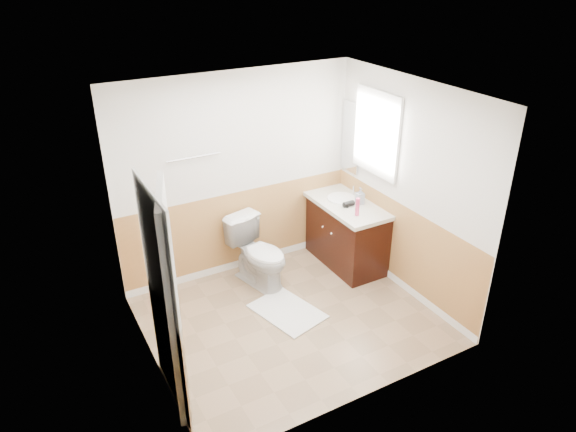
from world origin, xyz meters
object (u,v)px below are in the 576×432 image
toilet (259,253)px  bath_mat (287,311)px  vanity_cabinet (347,235)px  lotion_bottle (357,207)px  soap_dispenser (360,196)px

toilet → bath_mat: toilet is taller
toilet → vanity_cabinet: (1.18, -0.12, -0.01)m
toilet → bath_mat: (0.00, -0.70, -0.40)m
lotion_bottle → soap_dispenser: 0.33m
toilet → bath_mat: size_ratio=1.03×
soap_dispenser → vanity_cabinet: bearing=150.5°
bath_mat → soap_dispenser: size_ratio=3.81×
bath_mat → vanity_cabinet: vanity_cabinet is taller
bath_mat → vanity_cabinet: size_ratio=0.73×
bath_mat → soap_dispenser: soap_dispenser is taller
toilet → vanity_cabinet: 1.19m
toilet → soap_dispenser: size_ratio=3.92×
toilet → lotion_bottle: lotion_bottle is taller
toilet → lotion_bottle: 1.29m
toilet → soap_dispenser: (1.30, -0.19, 0.54)m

